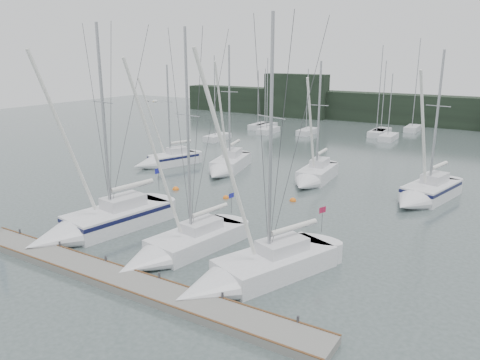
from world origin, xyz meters
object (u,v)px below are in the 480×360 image
(sailboat_near_right, at_px, (246,274))
(buoy_a, at_px, (226,198))
(sailboat_mid_c, at_px, (313,177))
(buoy_c, at_px, (176,190))
(sailboat_mid_a, at_px, (163,161))
(sailboat_mid_b, at_px, (226,167))
(sailboat_near_left, at_px, (93,225))
(sailboat_mid_d, at_px, (423,195))
(sailboat_near_center, at_px, (172,250))
(buoy_b, at_px, (293,201))

(sailboat_near_right, height_order, buoy_a, sailboat_near_right)
(sailboat_mid_c, relative_size, buoy_c, 20.22)
(sailboat_mid_a, distance_m, sailboat_mid_b, 7.40)
(sailboat_near_left, distance_m, sailboat_mid_a, 19.79)
(sailboat_mid_b, height_order, buoy_a, sailboat_mid_b)
(sailboat_near_right, height_order, sailboat_mid_b, sailboat_near_right)
(buoy_c, bearing_deg, sailboat_near_right, -39.46)
(sailboat_near_right, height_order, sailboat_mid_d, sailboat_near_right)
(sailboat_near_left, relative_size, sailboat_mid_b, 1.11)
(buoy_a, height_order, buoy_c, buoy_c)
(sailboat_mid_c, distance_m, sailboat_mid_d, 10.01)
(sailboat_near_center, xyz_separation_m, buoy_b, (1.43, 13.81, -0.50))
(sailboat_near_left, bearing_deg, sailboat_mid_d, 57.29)
(sailboat_mid_a, bearing_deg, sailboat_mid_b, 29.35)
(buoy_b, bearing_deg, sailboat_near_right, -74.39)
(sailboat_near_left, relative_size, sailboat_mid_c, 1.24)
(sailboat_near_center, xyz_separation_m, buoy_a, (-3.72, 11.53, -0.50))
(sailboat_mid_b, bearing_deg, buoy_c, -106.96)
(sailboat_near_left, distance_m, buoy_b, 16.11)
(sailboat_near_left, xyz_separation_m, buoy_a, (3.18, 11.50, -0.66))
(sailboat_near_left, xyz_separation_m, sailboat_mid_d, (17.56, 19.02, -0.01))
(sailboat_near_left, height_order, sailboat_mid_a, sailboat_near_left)
(sailboat_mid_d, xyz_separation_m, buoy_b, (-9.23, -5.25, -0.65))
(sailboat_near_right, xyz_separation_m, sailboat_mid_a, (-21.28, 18.24, 0.03))
(sailboat_mid_c, distance_m, buoy_a, 9.28)
(sailboat_near_center, height_order, buoy_a, sailboat_near_center)
(sailboat_mid_b, bearing_deg, sailboat_near_center, -79.53)
(buoy_a, distance_m, buoy_c, 5.24)
(sailboat_mid_c, xyz_separation_m, sailboat_mid_d, (9.99, -0.63, 0.05))
(sailboat_mid_b, xyz_separation_m, buoy_c, (-0.41, -7.60, -0.60))
(buoy_c, bearing_deg, buoy_b, 13.60)
(buoy_a, bearing_deg, sailboat_mid_d, 27.62)
(sailboat_mid_a, distance_m, buoy_c, 9.41)
(sailboat_near_left, bearing_deg, buoy_c, 110.33)
(sailboat_near_right, bearing_deg, sailboat_mid_a, 161.10)
(sailboat_mid_d, height_order, buoy_c, sailboat_mid_d)
(sailboat_near_right, distance_m, sailboat_mid_c, 20.79)
(sailboat_near_center, distance_m, buoy_a, 12.13)
(buoy_a, bearing_deg, sailboat_mid_c, 61.69)
(buoy_b, bearing_deg, sailboat_near_left, -121.16)
(sailboat_mid_a, height_order, buoy_c, sailboat_mid_a)
(sailboat_near_left, relative_size, buoy_a, 29.01)
(buoy_c, bearing_deg, sailboat_near_center, -51.61)
(sailboat_near_left, xyz_separation_m, sailboat_mid_c, (7.57, 19.65, -0.06))
(sailboat_mid_d, bearing_deg, sailboat_near_right, -91.72)
(sailboat_mid_a, xyz_separation_m, sailboat_mid_b, (7.30, 1.21, 0.01))
(sailboat_mid_c, distance_m, buoy_c, 12.78)
(sailboat_near_left, xyz_separation_m, sailboat_mid_a, (-8.94, 17.65, -0.07))
(sailboat_near_right, relative_size, buoy_b, 26.51)
(sailboat_near_right, bearing_deg, sailboat_near_center, -164.06)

